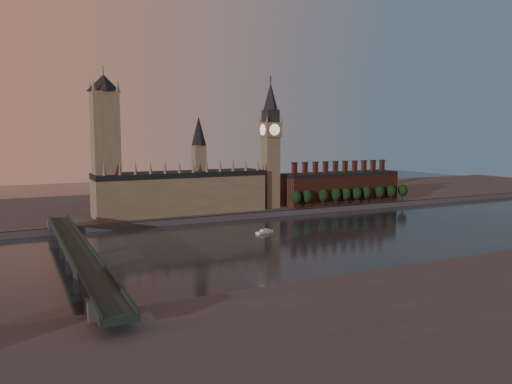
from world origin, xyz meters
The scene contains 18 objects.
ground centered at (0.00, 0.00, 0.00)m, with size 900.00×900.00×0.00m, color black.
north_bank centered at (0.00, 178.04, 2.00)m, with size 900.00×182.00×4.00m.
palace_of_westminster centered at (-64.41, 114.91, 21.63)m, with size 130.00×30.30×74.00m.
victoria_tower centered at (-120.00, 115.00, 59.09)m, with size 24.00×24.00×108.00m.
big_ben centered at (10.00, 110.00, 56.83)m, with size 15.00×15.00×107.00m.
chimney_block centered at (80.00, 110.00, 17.82)m, with size 110.00×25.00×37.00m.
embankment_tree_0 centered at (25.10, 93.59, 13.47)m, with size 8.60×8.60×14.88m.
embankment_tree_1 centered at (35.67, 94.01, 13.47)m, with size 8.60×8.60×14.88m.
embankment_tree_2 centered at (52.39, 95.37, 13.47)m, with size 8.60×8.60×14.88m.
embankment_tree_3 centered at (64.91, 94.71, 13.47)m, with size 8.60×8.60×14.88m.
embankment_tree_4 centered at (75.17, 94.46, 13.47)m, with size 8.60×8.60×14.88m.
embankment_tree_5 centered at (85.89, 93.58, 13.47)m, with size 8.60×8.60×14.88m.
embankment_tree_6 centered at (96.82, 94.30, 13.47)m, with size 8.60×8.60×14.88m.
embankment_tree_7 centered at (112.20, 94.79, 13.47)m, with size 8.60×8.60×14.88m.
embankment_tree_8 centered at (124.66, 93.95, 13.47)m, with size 8.60×8.60×14.88m.
embankment_tree_9 centered at (138.54, 94.06, 13.47)m, with size 8.60×8.60×14.88m.
westminster_bridge centered at (-155.00, -2.70, 7.44)m, with size 14.00×200.00×11.55m.
river_boat centered at (-34.76, 34.12, 1.00)m, with size 13.59×7.97×2.62m.
Camera 1 is at (-182.35, -250.76, 64.22)m, focal length 35.00 mm.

